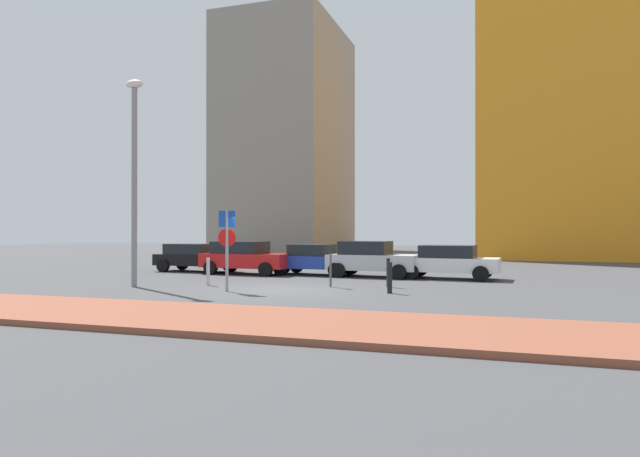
# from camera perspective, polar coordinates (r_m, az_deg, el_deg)

# --- Properties ---
(ground_plane) EXTENTS (120.00, 120.00, 0.00)m
(ground_plane) POSITION_cam_1_polar(r_m,az_deg,el_deg) (19.15, -4.43, -6.34)
(ground_plane) COLOR #424244
(sidewalk_brick) EXTENTS (40.00, 3.69, 0.14)m
(sidewalk_brick) POSITION_cam_1_polar(r_m,az_deg,el_deg) (13.38, -15.51, -8.68)
(sidewalk_brick) COLOR brown
(sidewalk_brick) RESTS_ON ground
(parked_car_black) EXTENTS (4.02, 1.96, 1.39)m
(parked_car_black) POSITION_cam_1_polar(r_m,az_deg,el_deg) (28.42, -12.80, -2.85)
(parked_car_black) COLOR black
(parked_car_black) RESTS_ON ground
(parked_car_red) EXTENTS (4.36, 2.29, 1.54)m
(parked_car_red) POSITION_cam_1_polar(r_m,az_deg,el_deg) (26.33, -7.68, -2.92)
(parked_car_red) COLOR red
(parked_car_red) RESTS_ON ground
(parked_car_blue) EXTENTS (4.03, 2.22, 1.41)m
(parked_car_blue) POSITION_cam_1_polar(r_m,az_deg,el_deg) (25.63, -0.60, -3.16)
(parked_car_blue) COLOR #1E389E
(parked_car_blue) RESTS_ON ground
(parked_car_silver) EXTENTS (4.03, 2.22, 1.58)m
(parked_car_silver) POSITION_cam_1_polar(r_m,az_deg,el_deg) (24.63, 5.31, -3.07)
(parked_car_silver) COLOR #B7BABF
(parked_car_silver) RESTS_ON ground
(parked_car_white) EXTENTS (4.24, 2.23, 1.43)m
(parked_car_white) POSITION_cam_1_polar(r_m,az_deg,el_deg) (24.10, 13.07, -3.28)
(parked_car_white) COLOR white
(parked_car_white) RESTS_ON ground
(parking_sign_post) EXTENTS (0.59, 0.19, 2.74)m
(parking_sign_post) POSITION_cam_1_polar(r_m,az_deg,el_deg) (18.82, -9.55, -1.20)
(parking_sign_post) COLOR gray
(parking_sign_post) RESTS_ON ground
(parking_meter) EXTENTS (0.18, 0.14, 1.51)m
(parking_meter) POSITION_cam_1_polar(r_m,az_deg,el_deg) (20.07, 1.09, -3.28)
(parking_meter) COLOR #4C4C51
(parking_meter) RESTS_ON ground
(street_lamp) EXTENTS (0.70, 0.36, 7.52)m
(street_lamp) POSITION_cam_1_polar(r_m,az_deg,el_deg) (21.32, -18.55, 6.12)
(street_lamp) COLOR gray
(street_lamp) RESTS_ON ground
(traffic_bollard_near) EXTENTS (0.12, 0.12, 1.03)m
(traffic_bollard_near) POSITION_cam_1_polar(r_m,az_deg,el_deg) (21.07, -11.43, -4.37)
(traffic_bollard_near) COLOR #B7B7BC
(traffic_bollard_near) RESTS_ON ground
(traffic_bollard_mid) EXTENTS (0.16, 0.16, 1.02)m
(traffic_bollard_mid) POSITION_cam_1_polar(r_m,az_deg,el_deg) (18.21, 7.18, -5.04)
(traffic_bollard_mid) COLOR black
(traffic_bollard_mid) RESTS_ON ground
(traffic_bollard_far) EXTENTS (0.13, 0.13, 1.05)m
(traffic_bollard_far) POSITION_cam_1_polar(r_m,az_deg,el_deg) (20.17, 7.03, -4.54)
(traffic_bollard_far) COLOR black
(traffic_bollard_far) RESTS_ON ground
(building_colorful_midrise) EXTENTS (15.54, 15.39, 23.71)m
(building_colorful_midrise) POSITION_cam_1_polar(r_m,az_deg,el_deg) (48.84, 25.44, 11.37)
(building_colorful_midrise) COLOR orange
(building_colorful_midrise) RESTS_ON ground
(building_under_construction) EXTENTS (10.69, 14.32, 22.93)m
(building_under_construction) POSITION_cam_1_polar(r_m,az_deg,el_deg) (58.12, -3.40, 9.09)
(building_under_construction) COLOR gray
(building_under_construction) RESTS_ON ground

